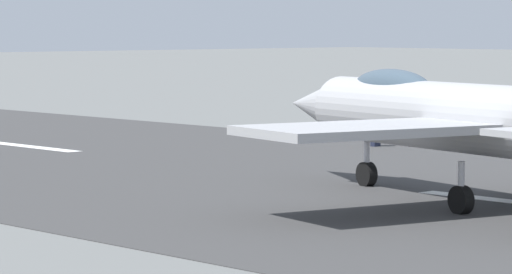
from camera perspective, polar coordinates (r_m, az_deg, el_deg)
ground_plane at (r=40.85m, az=10.02°, el=-2.56°), size 400.00×400.00×0.00m
runway_strip at (r=40.84m, az=10.04°, el=-2.55°), size 240.00×26.00×0.02m
fighter_jet at (r=40.17m, az=8.33°, el=0.85°), size 17.30×14.88×5.65m
crew_person at (r=58.48m, az=4.79°, el=0.40°), size 0.68×0.38×1.63m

